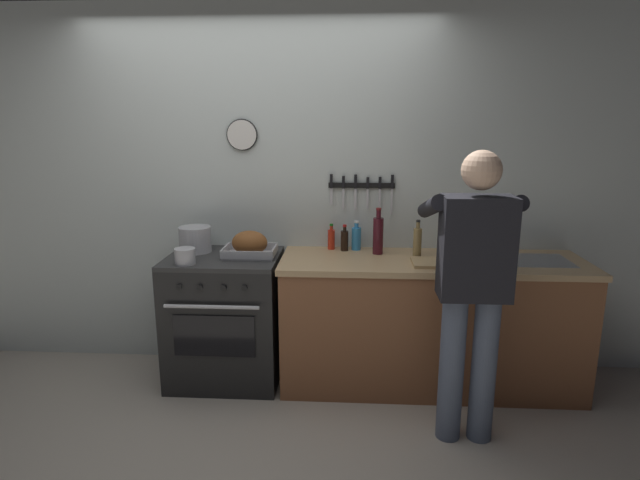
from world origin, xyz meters
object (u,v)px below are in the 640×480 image
Objects in this scene: stock_pot at (195,239)px; bottle_dish_soap at (356,238)px; bottle_wine_red at (378,235)px; roasting_pan at (250,245)px; bottle_soy_sauce at (345,240)px; stove at (226,318)px; bottle_hot_sauce at (331,239)px; saucepan at (185,256)px; bottle_vinegar at (417,242)px; cutting_board at (440,263)px; person_cook at (473,280)px.

bottle_dish_soap is (1.13, 0.13, -0.00)m from stock_pot.
stock_pot is 1.28m from bottle_wine_red.
roasting_pan is 1.57× the size of stock_pot.
bottle_wine_red reaches higher than bottle_soy_sauce.
stove is 1.08m from bottle_dish_soap.
bottle_dish_soap is at bearing -1.55° from bottle_hot_sauce.
saucepan is 0.52× the size of bottle_vinegar.
bottle_hot_sauce is (-0.10, 0.03, -0.00)m from bottle_soy_sauce.
bottle_vinegar is at bearing 128.84° from cutting_board.
bottle_vinegar is at bearing 15.05° from person_cook.
stock_pot is at bearing 64.03° from person_cook.
saucepan is 0.72× the size of bottle_soy_sauce.
person_cook is 7.91× the size of bottle_dish_soap.
bottle_hot_sauce is at bearing 18.09° from stove.
bottle_dish_soap is at bearing 17.40° from roasting_pan.
bottle_hot_sauce reaches higher than stove.
bottle_wine_red is at bearing 0.84° from stock_pot.
bottle_vinegar is at bearing -17.34° from bottle_wine_red.
roasting_pan is at bearing 61.71° from person_cook.
bottle_wine_red is 0.19m from bottle_dish_soap.
bottle_soy_sauce is at bearing 152.73° from cutting_board.
bottle_dish_soap is (0.72, 0.23, 0.01)m from roasting_pan.
person_cook reaches higher than roasting_pan.
bottle_wine_red is at bearing -35.83° from bottle_dish_soap.
person_cook is at bearing -79.43° from cutting_board.
stock_pot is at bearing -172.18° from bottle_hot_sauce.
stock_pot is at bearing -179.16° from bottle_wine_red.
bottle_wine_red is (1.06, 0.13, 0.59)m from stove.
bottle_hot_sauce is at bearing 161.78° from bottle_vinegar.
bottle_hot_sauce is 0.88× the size of bottle_dish_soap.
bottle_soy_sauce is at bearing 13.86° from stove.
saucepan is at bearing -176.82° from cutting_board.
stock_pot is 0.96m from bottle_hot_sauce.
bottle_wine_red is at bearing 29.43° from person_cook.
roasting_pan is 1.68× the size of bottle_dish_soap.
saucepan is 1.65m from cutting_board.
bottle_hot_sauce is (-0.72, 0.36, 0.07)m from cutting_board.
bottle_hot_sauce is at bearing 23.01° from roasting_pan.
roasting_pan is 0.88m from bottle_wine_red.
bottle_vinegar is at bearing -18.22° from bottle_hot_sauce.
bottle_wine_red is 1.74× the size of bottle_hot_sauce.
person_cook reaches higher than stock_pot.
stock_pot is 0.87× the size of bottle_vinegar.
cutting_board is (-0.09, 0.50, -0.04)m from person_cook.
bottle_dish_soap is at bearing 155.23° from bottle_vinegar.
person_cook is at bearing -21.71° from stove.
roasting_pan is 1.27m from cutting_board.
bottle_wine_red is 0.25m from bottle_soy_sauce.
bottle_wine_red is at bearing 148.03° from cutting_board.
cutting_board is 1.92× the size of bottle_soy_sauce.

